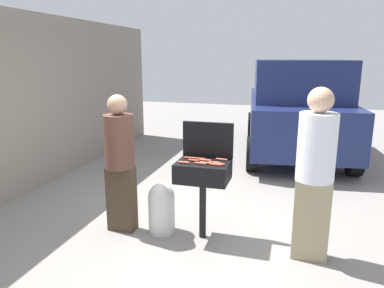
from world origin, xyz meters
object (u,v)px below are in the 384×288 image
at_px(hot_dog_0, 205,160).
at_px(hot_dog_5, 200,159).
at_px(hot_dog_3, 184,162).
at_px(hot_dog_7, 206,163).
at_px(hot_dog_6, 194,160).
at_px(hot_dog_9, 222,159).
at_px(person_right, 315,169).
at_px(hot_dog_10, 219,164).
at_px(person_left, 120,159).
at_px(hot_dog_8, 190,158).
at_px(hot_dog_1, 214,163).
at_px(hot_dog_4, 216,165).
at_px(propane_tank, 162,207).
at_px(bbq_grill, 203,174).
at_px(hot_dog_2, 200,163).
at_px(parked_minivan, 296,107).

distance_m(hot_dog_0, hot_dog_5, 0.09).
height_order(hot_dog_3, hot_dog_7, same).
bearing_deg(hot_dog_3, hot_dog_6, 51.49).
xyz_separation_m(hot_dog_5, hot_dog_9, (0.25, 0.04, 0.00)).
bearing_deg(person_right, hot_dog_5, -16.90).
bearing_deg(hot_dog_10, hot_dog_0, 151.46).
bearing_deg(person_left, hot_dog_3, -12.47).
height_order(hot_dog_3, person_right, person_right).
bearing_deg(person_left, hot_dog_8, 1.10).
xyz_separation_m(hot_dog_1, hot_dog_8, (-0.32, 0.11, 0.00)).
distance_m(hot_dog_4, propane_tank, 0.92).
height_order(hot_dog_4, hot_dog_8, same).
height_order(bbq_grill, hot_dog_3, hot_dog_3).
relative_size(hot_dog_2, hot_dog_3, 1.00).
bearing_deg(hot_dog_10, person_right, -3.33).
relative_size(hot_dog_0, parked_minivan, 0.03).
relative_size(hot_dog_8, person_right, 0.07).
height_order(hot_dog_4, hot_dog_7, same).
bearing_deg(person_right, propane_tank, -11.57).
height_order(hot_dog_5, propane_tank, hot_dog_5).
distance_m(hot_dog_3, hot_dog_4, 0.36).
bearing_deg(hot_dog_1, hot_dog_10, -31.94).
bearing_deg(person_right, hot_dog_4, -8.95).
distance_m(hot_dog_4, hot_dog_10, 0.05).
bearing_deg(hot_dog_6, hot_dog_0, 19.43).
bearing_deg(hot_dog_10, hot_dog_8, 159.50).
distance_m(hot_dog_3, propane_tank, 0.70).
distance_m(hot_dog_3, hot_dog_10, 0.39).
height_order(hot_dog_9, person_right, person_right).
height_order(hot_dog_10, person_left, person_left).
xyz_separation_m(hot_dog_1, hot_dog_9, (0.05, 0.15, 0.00)).
distance_m(hot_dog_10, person_right, 1.00).
height_order(hot_dog_8, propane_tank, hot_dog_8).
height_order(hot_dog_7, hot_dog_9, same).
xyz_separation_m(bbq_grill, hot_dog_8, (-0.18, 0.08, 0.16)).
height_order(hot_dog_1, parked_minivan, parked_minivan).
relative_size(hot_dog_8, hot_dog_9, 1.00).
bearing_deg(hot_dog_10, hot_dog_2, -168.63).
xyz_separation_m(hot_dog_0, propane_tank, (-0.53, -0.05, -0.62)).
relative_size(hot_dog_7, hot_dog_9, 1.00).
bearing_deg(hot_dog_8, hot_dog_4, -27.18).
bearing_deg(hot_dog_4, bbq_grill, 149.57).
bearing_deg(hot_dog_5, bbq_grill, -53.49).
bearing_deg(hot_dog_6, hot_dog_8, 131.49).
relative_size(hot_dog_2, hot_dog_5, 1.00).
bearing_deg(hot_dog_4, parked_minivan, 80.08).
relative_size(hot_dog_7, hot_dog_10, 1.00).
bearing_deg(person_left, bbq_grill, -5.58).
height_order(hot_dog_1, hot_dog_10, same).
relative_size(hot_dog_5, hot_dog_6, 1.00).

